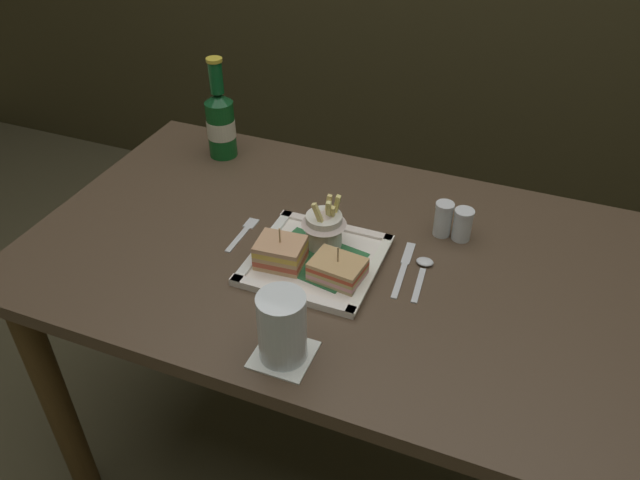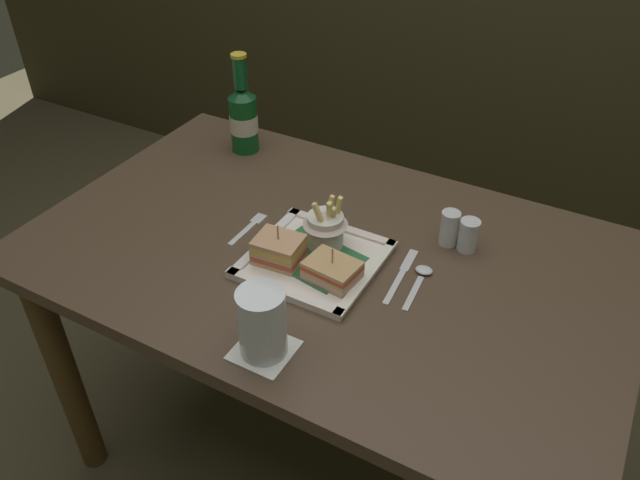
{
  "view_description": "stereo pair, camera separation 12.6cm",
  "coord_description": "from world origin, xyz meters",
  "px_view_note": "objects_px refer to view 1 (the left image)",
  "views": [
    {
      "loc": [
        0.37,
        -0.95,
        1.53
      ],
      "look_at": [
        0.0,
        -0.02,
        0.77
      ],
      "focal_mm": 35.09,
      "sensor_mm": 36.0,
      "label": 1
    },
    {
      "loc": [
        0.49,
        -0.9,
        1.53
      ],
      "look_at": [
        0.0,
        -0.02,
        0.77
      ],
      "focal_mm": 35.09,
      "sensor_mm": 36.0,
      "label": 2
    }
  ],
  "objects_px": {
    "salt_shaker": "(443,221)",
    "beer_bottle": "(221,121)",
    "dining_table": "(324,289)",
    "pepper_shaker": "(462,226)",
    "knife": "(404,267)",
    "spoon": "(423,268)",
    "square_plate": "(316,260)",
    "fries_cup": "(324,225)",
    "sandwich_half_left": "(281,253)",
    "water_glass": "(282,331)",
    "fork": "(244,232)",
    "sandwich_half_right": "(338,270)"
  },
  "relations": [
    {
      "from": "beer_bottle",
      "to": "salt_shaker",
      "type": "bearing_deg",
      "value": -12.29
    },
    {
      "from": "fork",
      "to": "pepper_shaker",
      "type": "bearing_deg",
      "value": 19.52
    },
    {
      "from": "spoon",
      "to": "salt_shaker",
      "type": "relative_size",
      "value": 1.74
    },
    {
      "from": "dining_table",
      "to": "spoon",
      "type": "height_order",
      "value": "spoon"
    },
    {
      "from": "fries_cup",
      "to": "beer_bottle",
      "type": "xyz_separation_m",
      "value": [
        -0.39,
        0.27,
        0.03
      ]
    },
    {
      "from": "salt_shaker",
      "to": "spoon",
      "type": "bearing_deg",
      "value": -92.57
    },
    {
      "from": "dining_table",
      "to": "salt_shaker",
      "type": "distance_m",
      "value": 0.3
    },
    {
      "from": "salt_shaker",
      "to": "pepper_shaker",
      "type": "bearing_deg",
      "value": 0.0
    },
    {
      "from": "sandwich_half_left",
      "to": "knife",
      "type": "bearing_deg",
      "value": 21.47
    },
    {
      "from": "square_plate",
      "to": "fries_cup",
      "type": "height_order",
      "value": "fries_cup"
    },
    {
      "from": "fries_cup",
      "to": "beer_bottle",
      "type": "distance_m",
      "value": 0.47
    },
    {
      "from": "square_plate",
      "to": "sandwich_half_left",
      "type": "distance_m",
      "value": 0.08
    },
    {
      "from": "square_plate",
      "to": "salt_shaker",
      "type": "xyz_separation_m",
      "value": [
        0.21,
        0.19,
        0.03
      ]
    },
    {
      "from": "sandwich_half_left",
      "to": "pepper_shaker",
      "type": "relative_size",
      "value": 1.38
    },
    {
      "from": "spoon",
      "to": "pepper_shaker",
      "type": "xyz_separation_m",
      "value": [
        0.05,
        0.13,
        0.03
      ]
    },
    {
      "from": "fork",
      "to": "salt_shaker",
      "type": "relative_size",
      "value": 1.62
    },
    {
      "from": "beer_bottle",
      "to": "pepper_shaker",
      "type": "relative_size",
      "value": 3.61
    },
    {
      "from": "dining_table",
      "to": "salt_shaker",
      "type": "height_order",
      "value": "salt_shaker"
    },
    {
      "from": "pepper_shaker",
      "to": "sandwich_half_right",
      "type": "bearing_deg",
      "value": -130.29
    },
    {
      "from": "sandwich_half_right",
      "to": "fries_cup",
      "type": "bearing_deg",
      "value": 125.54
    },
    {
      "from": "sandwich_half_right",
      "to": "fries_cup",
      "type": "relative_size",
      "value": 0.91
    },
    {
      "from": "pepper_shaker",
      "to": "sandwich_half_left",
      "type": "bearing_deg",
      "value": -143.95
    },
    {
      "from": "knife",
      "to": "spoon",
      "type": "bearing_deg",
      "value": 9.59
    },
    {
      "from": "fork",
      "to": "dining_table",
      "type": "bearing_deg",
      "value": 4.37
    },
    {
      "from": "sandwich_half_left",
      "to": "sandwich_half_right",
      "type": "relative_size",
      "value": 0.91
    },
    {
      "from": "water_glass",
      "to": "pepper_shaker",
      "type": "height_order",
      "value": "water_glass"
    },
    {
      "from": "fork",
      "to": "knife",
      "type": "height_order",
      "value": "same"
    },
    {
      "from": "fries_cup",
      "to": "pepper_shaker",
      "type": "relative_size",
      "value": 1.66
    },
    {
      "from": "dining_table",
      "to": "fries_cup",
      "type": "relative_size",
      "value": 10.48
    },
    {
      "from": "sandwich_half_left",
      "to": "water_glass",
      "type": "distance_m",
      "value": 0.24
    },
    {
      "from": "dining_table",
      "to": "fries_cup",
      "type": "height_order",
      "value": "fries_cup"
    },
    {
      "from": "fries_cup",
      "to": "salt_shaker",
      "type": "height_order",
      "value": "fries_cup"
    },
    {
      "from": "pepper_shaker",
      "to": "square_plate",
      "type": "bearing_deg",
      "value": -143.11
    },
    {
      "from": "sandwich_half_right",
      "to": "salt_shaker",
      "type": "bearing_deg",
      "value": 56.34
    },
    {
      "from": "beer_bottle",
      "to": "spoon",
      "type": "bearing_deg",
      "value": -23.87
    },
    {
      "from": "spoon",
      "to": "water_glass",
      "type": "bearing_deg",
      "value": -117.89
    },
    {
      "from": "square_plate",
      "to": "knife",
      "type": "distance_m",
      "value": 0.18
    },
    {
      "from": "sandwich_half_right",
      "to": "beer_bottle",
      "type": "distance_m",
      "value": 0.58
    },
    {
      "from": "knife",
      "to": "spoon",
      "type": "relative_size",
      "value": 1.32
    },
    {
      "from": "salt_shaker",
      "to": "pepper_shaker",
      "type": "xyz_separation_m",
      "value": [
        0.04,
        0.0,
        -0.0
      ]
    },
    {
      "from": "water_glass",
      "to": "beer_bottle",
      "type": "bearing_deg",
      "value": 126.89
    },
    {
      "from": "sandwich_half_right",
      "to": "water_glass",
      "type": "distance_m",
      "value": 0.22
    },
    {
      "from": "sandwich_half_left",
      "to": "water_glass",
      "type": "bearing_deg",
      "value": -64.4
    },
    {
      "from": "square_plate",
      "to": "pepper_shaker",
      "type": "relative_size",
      "value": 3.57
    },
    {
      "from": "salt_shaker",
      "to": "beer_bottle",
      "type": "bearing_deg",
      "value": 167.71
    },
    {
      "from": "beer_bottle",
      "to": "knife",
      "type": "relative_size",
      "value": 1.43
    },
    {
      "from": "sandwich_half_right",
      "to": "spoon",
      "type": "distance_m",
      "value": 0.18
    },
    {
      "from": "square_plate",
      "to": "pepper_shaker",
      "type": "xyz_separation_m",
      "value": [
        0.25,
        0.19,
        0.02
      ]
    },
    {
      "from": "dining_table",
      "to": "spoon",
      "type": "bearing_deg",
      "value": 2.45
    },
    {
      "from": "dining_table",
      "to": "pepper_shaker",
      "type": "xyz_separation_m",
      "value": [
        0.26,
        0.14,
        0.14
      ]
    }
  ]
}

